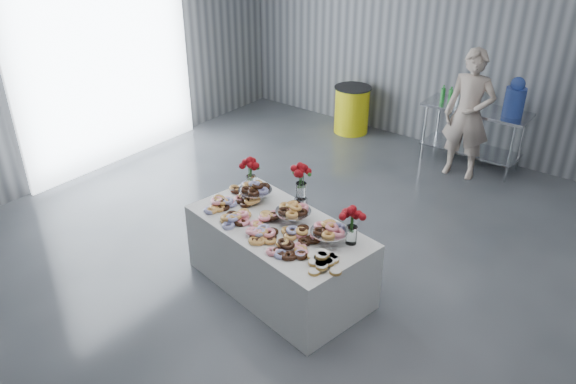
{
  "coord_description": "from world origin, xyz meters",
  "views": [
    {
      "loc": [
        2.95,
        -3.67,
        3.74
      ],
      "look_at": [
        -0.14,
        0.33,
        0.96
      ],
      "focal_mm": 35.0,
      "sensor_mm": 36.0,
      "label": 1
    }
  ],
  "objects_px": {
    "prep_table": "(474,126)",
    "water_jug": "(515,99)",
    "person": "(468,115)",
    "trash_barrel": "(352,110)",
    "display_table": "(279,256)"
  },
  "relations": [
    {
      "from": "prep_table",
      "to": "water_jug",
      "type": "relative_size",
      "value": 2.71
    },
    {
      "from": "prep_table",
      "to": "water_jug",
      "type": "distance_m",
      "value": 0.73
    },
    {
      "from": "prep_table",
      "to": "person",
      "type": "bearing_deg",
      "value": -85.68
    },
    {
      "from": "person",
      "to": "trash_barrel",
      "type": "relative_size",
      "value": 2.32
    },
    {
      "from": "prep_table",
      "to": "trash_barrel",
      "type": "height_order",
      "value": "prep_table"
    },
    {
      "from": "water_jug",
      "to": "prep_table",
      "type": "bearing_deg",
      "value": 180.0
    },
    {
      "from": "display_table",
      "to": "person",
      "type": "xyz_separation_m",
      "value": [
        0.47,
        3.66,
        0.55
      ]
    },
    {
      "from": "display_table",
      "to": "prep_table",
      "type": "bearing_deg",
      "value": 83.81
    },
    {
      "from": "display_table",
      "to": "prep_table",
      "type": "distance_m",
      "value": 4.09
    },
    {
      "from": "display_table",
      "to": "person",
      "type": "relative_size",
      "value": 1.03
    },
    {
      "from": "person",
      "to": "trash_barrel",
      "type": "distance_m",
      "value": 2.23
    },
    {
      "from": "prep_table",
      "to": "trash_barrel",
      "type": "distance_m",
      "value": 2.11
    },
    {
      "from": "display_table",
      "to": "person",
      "type": "bearing_deg",
      "value": 82.67
    },
    {
      "from": "water_jug",
      "to": "person",
      "type": "height_order",
      "value": "person"
    },
    {
      "from": "water_jug",
      "to": "person",
      "type": "relative_size",
      "value": 0.3
    }
  ]
}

